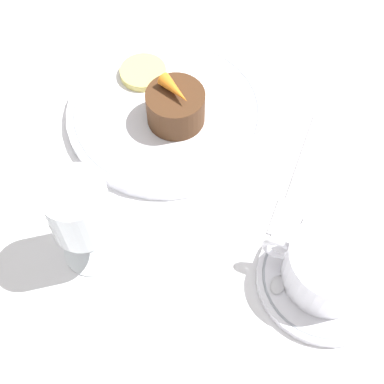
% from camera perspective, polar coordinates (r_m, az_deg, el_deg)
% --- Properties ---
extents(ground_plane, '(3.00, 3.00, 0.00)m').
position_cam_1_polar(ground_plane, '(0.67, -4.26, 4.92)').
color(ground_plane, white).
extents(dinner_plate, '(0.25, 0.25, 0.01)m').
position_cam_1_polar(dinner_plate, '(0.69, -2.60, 8.50)').
color(dinner_plate, white).
rests_on(dinner_plate, ground_plane).
extents(saucer, '(0.14, 0.14, 0.01)m').
position_cam_1_polar(saucer, '(0.59, 13.87, -8.97)').
color(saucer, white).
rests_on(saucer, ground_plane).
extents(coffee_cup, '(0.12, 0.09, 0.06)m').
position_cam_1_polar(coffee_cup, '(0.56, 14.51, -7.61)').
color(coffee_cup, white).
rests_on(coffee_cup, saucer).
extents(spoon, '(0.02, 0.11, 0.00)m').
position_cam_1_polar(spoon, '(0.59, 10.19, -7.34)').
color(spoon, silver).
rests_on(spoon, saucer).
extents(wine_glass, '(0.06, 0.06, 0.13)m').
position_cam_1_polar(wine_glass, '(0.53, -11.89, -2.23)').
color(wine_glass, silver).
rests_on(wine_glass, ground_plane).
extents(fork, '(0.02, 0.19, 0.01)m').
position_cam_1_polar(fork, '(0.64, 10.77, 0.67)').
color(fork, silver).
rests_on(fork, ground_plane).
extents(dessert_cake, '(0.07, 0.07, 0.04)m').
position_cam_1_polar(dessert_cake, '(0.66, -1.76, 9.05)').
color(dessert_cake, '#4C2D19').
rests_on(dessert_cake, dinner_plate).
extents(carrot_garnish, '(0.05, 0.04, 0.02)m').
position_cam_1_polar(carrot_garnish, '(0.64, -1.83, 10.85)').
color(carrot_garnish, orange).
rests_on(carrot_garnish, dessert_cake).
extents(pineapple_slice, '(0.06, 0.06, 0.01)m').
position_cam_1_polar(pineapple_slice, '(0.72, -5.23, 12.59)').
color(pineapple_slice, '#EFE075').
rests_on(pineapple_slice, dinner_plate).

